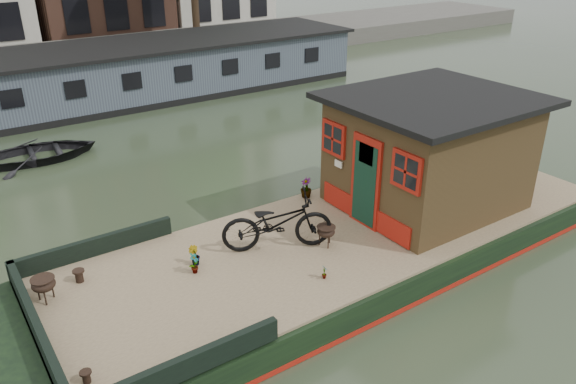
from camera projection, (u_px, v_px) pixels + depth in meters
ground at (346, 257)px, 11.63m from camera, size 120.00×120.00×0.00m
houseboat_hull at (293, 266)px, 10.83m from camera, size 14.01×4.02×0.60m
houseboat_deck at (347, 231)px, 11.36m from camera, size 11.80×3.80×0.05m
bow_bulwark at (96, 310)px, 8.68m from camera, size 3.00×4.00×0.35m
cabin at (429, 151)px, 11.94m from camera, size 4.00×3.50×2.42m
bicycle at (277, 222)px, 10.47m from camera, size 2.20×1.52×1.10m
potted_plant_a at (194, 263)px, 9.84m from camera, size 0.25×0.25×0.40m
potted_plant_b at (194, 256)px, 10.10m from camera, size 0.25×0.26×0.37m
potted_plant_d at (306, 188)px, 12.62m from camera, size 0.26×0.26×0.46m
potted_plant_e at (325, 272)px, 9.72m from camera, size 0.13×0.16×0.27m
brazier_front at (326, 236)px, 10.70m from camera, size 0.38×0.38×0.41m
brazier_rear at (45, 289)px, 9.10m from camera, size 0.48×0.48×0.43m
bollard_port at (79, 276)px, 9.64m from camera, size 0.20×0.20×0.23m
bollard_stbd at (86, 377)px, 7.51m from camera, size 0.16×0.16×0.19m
dinghy at (39, 149)px, 16.36m from camera, size 3.40×2.54×0.67m
far_houseboat at (114, 76)px, 21.64m from camera, size 20.40×4.40×2.11m
quay at (70, 60)px, 26.71m from camera, size 60.00×6.00×0.90m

